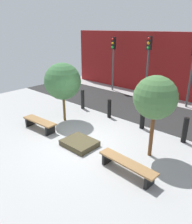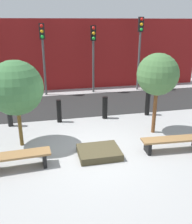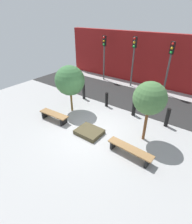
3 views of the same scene
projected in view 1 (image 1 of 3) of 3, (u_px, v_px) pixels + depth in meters
ground_plane at (83, 144)px, 8.44m from camera, size 18.00×18.00×0.00m
road_strip at (146, 111)px, 11.75m from camera, size 18.00×3.57×0.01m
building_facade at (177, 66)px, 13.30m from camera, size 16.20×0.50×3.96m
bench_left at (40, 123)px, 9.51m from camera, size 1.77×0.56×0.44m
bench_right at (127, 165)px, 6.63m from camera, size 2.00×0.53×0.42m
planter_bed at (80, 143)px, 8.28m from camera, size 1.24×1.01×0.21m
tree_behind_left_bench at (63, 81)px, 9.90m from camera, size 1.67×1.67×2.75m
tree_behind_right_bench at (155, 98)px, 6.94m from camera, size 1.42×1.42×2.83m
bollard_far_left at (83, 99)px, 11.92m from camera, size 0.19×0.19×1.06m
bollard_left at (109, 109)px, 10.77m from camera, size 0.19×0.19×0.91m
bollard_center at (142, 119)px, 9.59m from camera, size 0.21×0.21×0.92m
bollard_right at (185, 130)px, 8.40m from camera, size 0.20×0.20×1.02m
traffic_light_west at (113, 54)px, 14.76m from camera, size 0.28×0.27×3.60m
traffic_light_mid_west at (148, 56)px, 13.07m from camera, size 0.28×0.27×3.72m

